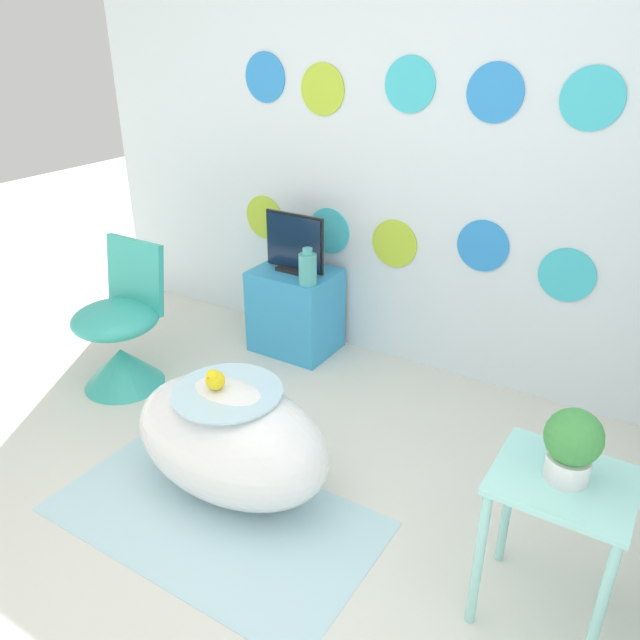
{
  "coord_description": "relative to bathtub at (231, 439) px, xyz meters",
  "views": [
    {
      "loc": [
        1.38,
        -0.82,
        1.82
      ],
      "look_at": [
        0.21,
        1.04,
        0.75
      ],
      "focal_mm": 35.0,
      "sensor_mm": 36.0,
      "label": 1
    }
  ],
  "objects": [
    {
      "name": "ground_plane",
      "position": [
        0.05,
        -0.77,
        -0.25
      ],
      "size": [
        12.0,
        12.0,
        0.0
      ],
      "primitive_type": "plane",
      "color": "silver"
    },
    {
      "name": "wall_back_dotted",
      "position": [
        0.05,
        1.43,
        1.04
      ],
      "size": [
        4.2,
        0.05,
        2.6
      ],
      "color": "white",
      "rests_on": "ground_plane"
    },
    {
      "name": "rug",
      "position": [
        0.04,
        -0.18,
        -0.25
      ],
      "size": [
        1.32,
        0.74,
        0.01
      ],
      "color": "silver",
      "rests_on": "ground_plane"
    },
    {
      "name": "bathtub",
      "position": [
        0.0,
        0.0,
        0.0
      ],
      "size": [
        0.9,
        0.54,
        0.5
      ],
      "color": "white",
      "rests_on": "ground_plane"
    },
    {
      "name": "rubber_duck",
      "position": [
        -0.03,
        -0.03,
        0.3
      ],
      "size": [
        0.08,
        0.09,
        0.09
      ],
      "color": "yellow",
      "rests_on": "bathtub"
    },
    {
      "name": "chair",
      "position": [
        -1.05,
        0.35,
        0.01
      ],
      "size": [
        0.45,
        0.45,
        0.78
      ],
      "color": "#38B2A3",
      "rests_on": "ground_plane"
    },
    {
      "name": "tv_cabinet",
      "position": [
        -0.49,
        1.19,
        -0.0
      ],
      "size": [
        0.47,
        0.37,
        0.5
      ],
      "color": "#389ED6",
      "rests_on": "ground_plane"
    },
    {
      "name": "tv",
      "position": [
        -0.49,
        1.19,
        0.4
      ],
      "size": [
        0.38,
        0.12,
        0.34
      ],
      "color": "black",
      "rests_on": "tv_cabinet"
    },
    {
      "name": "vase",
      "position": [
        -0.31,
        1.07,
        0.34
      ],
      "size": [
        0.1,
        0.1,
        0.21
      ],
      "color": "#51B2AD",
      "rests_on": "tv_cabinet"
    },
    {
      "name": "side_table",
      "position": [
        1.27,
        0.06,
        0.2
      ],
      "size": [
        0.41,
        0.36,
        0.57
      ],
      "color": "#99E0D8",
      "rests_on": "ground_plane"
    },
    {
      "name": "potted_plant_left",
      "position": [
        1.27,
        0.06,
        0.45
      ],
      "size": [
        0.17,
        0.17,
        0.24
      ],
      "color": "white",
      "rests_on": "side_table"
    }
  ]
}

